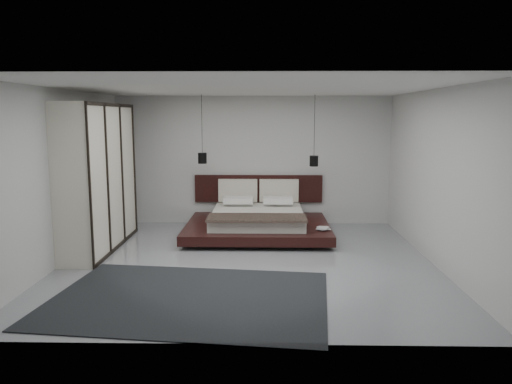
{
  "coord_description": "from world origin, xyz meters",
  "views": [
    {
      "loc": [
        0.3,
        -7.93,
        2.38
      ],
      "look_at": [
        0.11,
        1.2,
        0.97
      ],
      "focal_mm": 35.0,
      "sensor_mm": 36.0,
      "label": 1
    }
  ],
  "objects_px": {
    "pendant_left": "(202,158)",
    "rug": "(189,298)",
    "wardrobe": "(98,177)",
    "bed": "(258,220)",
    "pendant_right": "(314,161)",
    "lattice_screen": "(112,167)"
  },
  "relations": [
    {
      "from": "bed",
      "to": "rug",
      "type": "xyz_separation_m",
      "value": [
        -0.83,
        -3.61,
        -0.28
      ]
    },
    {
      "from": "wardrobe",
      "to": "rug",
      "type": "distance_m",
      "value": 3.46
    },
    {
      "from": "lattice_screen",
      "to": "wardrobe",
      "type": "height_order",
      "value": "lattice_screen"
    },
    {
      "from": "bed",
      "to": "pendant_left",
      "type": "height_order",
      "value": "pendant_left"
    },
    {
      "from": "pendant_left",
      "to": "pendant_right",
      "type": "xyz_separation_m",
      "value": [
        2.31,
        -0.0,
        -0.05
      ]
    },
    {
      "from": "bed",
      "to": "rug",
      "type": "relative_size",
      "value": 0.79
    },
    {
      "from": "rug",
      "to": "bed",
      "type": "bearing_deg",
      "value": 77.04
    },
    {
      "from": "bed",
      "to": "wardrobe",
      "type": "xyz_separation_m",
      "value": [
        -2.82,
        -1.09,
        1.01
      ]
    },
    {
      "from": "bed",
      "to": "pendant_left",
      "type": "relative_size",
      "value": 2.0
    },
    {
      "from": "pendant_right",
      "to": "wardrobe",
      "type": "height_order",
      "value": "pendant_right"
    },
    {
      "from": "pendant_left",
      "to": "rug",
      "type": "xyz_separation_m",
      "value": [
        0.32,
        -4.05,
        -1.5
      ]
    },
    {
      "from": "pendant_left",
      "to": "wardrobe",
      "type": "bearing_deg",
      "value": -137.48
    },
    {
      "from": "pendant_left",
      "to": "rug",
      "type": "bearing_deg",
      "value": -85.44
    },
    {
      "from": "pendant_left",
      "to": "wardrobe",
      "type": "distance_m",
      "value": 2.27
    },
    {
      "from": "bed",
      "to": "pendant_left",
      "type": "distance_m",
      "value": 1.74
    },
    {
      "from": "bed",
      "to": "pendant_left",
      "type": "bearing_deg",
      "value": 158.89
    },
    {
      "from": "lattice_screen",
      "to": "pendant_left",
      "type": "distance_m",
      "value": 1.93
    },
    {
      "from": "lattice_screen",
      "to": "rug",
      "type": "distance_m",
      "value": 4.89
    },
    {
      "from": "lattice_screen",
      "to": "pendant_right",
      "type": "bearing_deg",
      "value": -1.34
    },
    {
      "from": "bed",
      "to": "lattice_screen",
      "type": "bearing_deg",
      "value": 169.97
    },
    {
      "from": "wardrobe",
      "to": "rug",
      "type": "xyz_separation_m",
      "value": [
        1.99,
        -2.52,
        -1.29
      ]
    },
    {
      "from": "pendant_left",
      "to": "pendant_right",
      "type": "distance_m",
      "value": 2.31
    }
  ]
}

